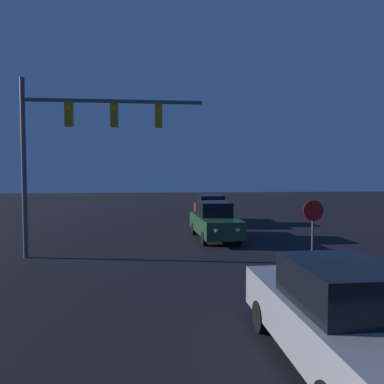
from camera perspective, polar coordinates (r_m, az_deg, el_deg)
car_near at (r=6.80m, az=21.01°, el=-17.33°), size 1.80×4.84×1.78m
car_mid at (r=18.01m, az=3.44°, el=-4.47°), size 1.95×4.89×1.78m
car_far at (r=23.58m, az=2.86°, el=-2.70°), size 1.82×4.85×1.78m
traffic_signal_mast at (r=14.80m, az=-17.06°, el=8.41°), size 6.75×0.30×6.68m
stop_sign at (r=13.04m, az=17.95°, el=-4.25°), size 0.69×0.07×2.28m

